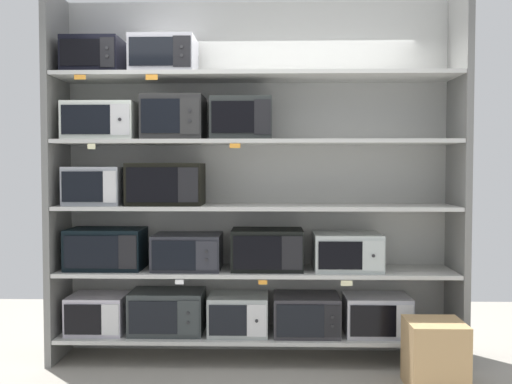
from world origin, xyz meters
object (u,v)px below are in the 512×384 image
(microwave_8, at_px, (347,252))
(microwave_10, at_px, (166,184))
(microwave_1, at_px, (167,312))
(microwave_6, at_px, (188,252))
(microwave_9, at_px, (96,186))
(shipping_carton, at_px, (435,355))
(microwave_3, at_px, (306,314))
(microwave_12, at_px, (174,118))
(microwave_15, at_px, (164,56))
(microwave_14, at_px, (94,57))
(microwave_5, at_px, (106,249))
(microwave_2, at_px, (238,314))
(microwave_4, at_px, (377,315))
(microwave_0, at_px, (98,314))
(microwave_11, at_px, (102,122))
(microwave_7, at_px, (267,249))
(microwave_13, at_px, (242,119))

(microwave_8, distance_m, microwave_10, 1.48)
(microwave_1, relative_size, microwave_6, 1.08)
(microwave_9, height_order, shipping_carton, microwave_9)
(microwave_3, bearing_deg, microwave_8, 0.07)
(microwave_12, distance_m, microwave_15, 0.48)
(microwave_3, relative_size, microwave_12, 1.10)
(microwave_1, height_order, microwave_14, microwave_14)
(microwave_5, bearing_deg, microwave_14, 179.84)
(microwave_10, bearing_deg, shipping_carton, -16.38)
(microwave_2, height_order, microwave_4, same)
(microwave_0, xyz_separation_m, microwave_14, (-0.00, 0.00, 1.98))
(microwave_4, height_order, microwave_11, microwave_11)
(microwave_2, distance_m, microwave_9, 1.48)
(microwave_4, relative_size, microwave_7, 0.91)
(microwave_5, xyz_separation_m, microwave_12, (0.53, 0.00, 1.00))
(microwave_9, relative_size, microwave_15, 0.89)
(microwave_11, bearing_deg, microwave_10, -0.02)
(microwave_0, height_order, microwave_15, microwave_15)
(microwave_13, bearing_deg, shipping_carton, -22.93)
(microwave_6, xyz_separation_m, shipping_carton, (1.75, -0.56, -0.61))
(microwave_5, bearing_deg, microwave_6, -0.01)
(microwave_4, bearing_deg, microwave_10, -180.00)
(shipping_carton, bearing_deg, microwave_11, 166.82)
(microwave_9, bearing_deg, microwave_2, 0.00)
(microwave_9, xyz_separation_m, microwave_13, (1.12, 0.00, 0.51))
(microwave_7, height_order, microwave_12, microwave_12)
(microwave_1, xyz_separation_m, microwave_4, (1.62, -0.00, -0.01))
(microwave_6, distance_m, microwave_7, 0.61)
(microwave_9, height_order, microwave_11, microwave_11)
(microwave_14, bearing_deg, microwave_9, -7.35)
(microwave_12, xyz_separation_m, microwave_14, (-0.61, 0.00, 0.46))
(microwave_10, bearing_deg, microwave_14, 179.97)
(microwave_5, height_order, microwave_15, microwave_15)
(microwave_5, xyz_separation_m, microwave_10, (0.47, -0.00, 0.50))
(microwave_11, height_order, shipping_carton, microwave_11)
(microwave_6, height_order, microwave_15, microwave_15)
(microwave_0, xyz_separation_m, microwave_3, (1.62, -0.00, 0.00))
(microwave_6, relative_size, shipping_carton, 1.13)
(microwave_1, bearing_deg, microwave_14, 179.99)
(microwave_7, distance_m, microwave_10, 0.93)
(microwave_14, bearing_deg, microwave_10, -0.03)
(microwave_3, relative_size, microwave_13, 1.09)
(microwave_6, xyz_separation_m, microwave_9, (-0.71, 0.00, 0.51))
(microwave_4, relative_size, microwave_10, 0.87)
(microwave_3, xyz_separation_m, microwave_14, (-1.62, 0.00, 1.97))
(microwave_5, bearing_deg, microwave_9, 179.97)
(microwave_13, bearing_deg, microwave_14, -180.00)
(microwave_14, bearing_deg, microwave_2, -0.01)
(microwave_13, bearing_deg, microwave_0, -179.99)
(microwave_0, relative_size, microwave_12, 0.96)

